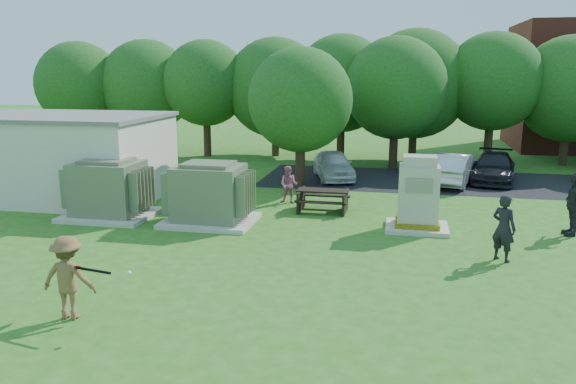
% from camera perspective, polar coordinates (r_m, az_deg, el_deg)
% --- Properties ---
extents(ground, '(120.00, 120.00, 0.00)m').
position_cam_1_polar(ground, '(14.34, -3.28, -8.46)').
color(ground, '#2D6619').
rests_on(ground, ground).
extents(service_building, '(10.00, 5.00, 3.20)m').
position_cam_1_polar(service_building, '(24.91, -24.12, 3.23)').
color(service_building, beige).
rests_on(service_building, ground).
extents(service_building_roof, '(10.20, 5.20, 0.15)m').
position_cam_1_polar(service_building_roof, '(24.73, -24.46, 7.06)').
color(service_building_roof, slate).
rests_on(service_building_roof, service_building).
extents(parking_strip, '(20.00, 6.00, 0.01)m').
position_cam_1_polar(parking_strip, '(27.15, 18.88, 0.90)').
color(parking_strip, '#232326').
rests_on(parking_strip, ground).
extents(transformer_left, '(3.00, 2.40, 2.07)m').
position_cam_1_polar(transformer_left, '(20.53, -17.76, 0.18)').
color(transformer_left, beige).
rests_on(transformer_left, ground).
extents(transformer_right, '(3.00, 2.40, 2.07)m').
position_cam_1_polar(transformer_right, '(19.00, -7.99, -0.29)').
color(transformer_right, beige).
rests_on(transformer_right, ground).
extents(generator_cabinet, '(1.98, 1.62, 2.42)m').
position_cam_1_polar(generator_cabinet, '(18.49, 13.09, -0.57)').
color(generator_cabinet, beige).
rests_on(generator_cabinet, ground).
extents(picnic_table, '(1.88, 1.41, 0.80)m').
position_cam_1_polar(picnic_table, '(20.50, 3.57, -0.60)').
color(picnic_table, black).
rests_on(picnic_table, ground).
extents(batter, '(1.18, 0.72, 1.78)m').
position_cam_1_polar(batter, '(12.56, -21.42, -8.09)').
color(batter, brown).
rests_on(batter, ground).
extents(person_by_generator, '(0.80, 0.77, 1.84)m').
position_cam_1_polar(person_by_generator, '(16.18, 21.06, -3.43)').
color(person_by_generator, black).
rests_on(person_by_generator, ground).
extents(person_at_picnic, '(0.75, 0.61, 1.46)m').
position_cam_1_polar(person_at_picnic, '(21.65, 0.09, 0.75)').
color(person_at_picnic, '#BF6580').
rests_on(person_at_picnic, ground).
extents(person_walking_right, '(0.55, 1.19, 1.99)m').
position_cam_1_polar(person_walking_right, '(19.55, 27.01, -1.11)').
color(person_walking_right, '#27262C').
rests_on(person_walking_right, ground).
extents(car_white, '(2.68, 4.24, 1.35)m').
position_cam_1_polar(car_white, '(26.61, 4.64, 2.77)').
color(car_white, silver).
rests_on(car_white, ground).
extents(car_silver_a, '(2.52, 4.54, 1.42)m').
position_cam_1_polar(car_silver_a, '(26.36, 16.46, 2.29)').
color(car_silver_a, silver).
rests_on(car_silver_a, ground).
extents(car_dark, '(2.60, 4.78, 1.31)m').
position_cam_1_polar(car_dark, '(27.67, 20.14, 2.38)').
color(car_dark, black).
rests_on(car_dark, ground).
extents(batting_equipment, '(1.38, 0.26, 0.09)m').
position_cam_1_polar(batting_equipment, '(11.96, -18.98, -7.51)').
color(batting_equipment, black).
rests_on(batting_equipment, ground).
extents(tree_row, '(41.30, 13.30, 7.30)m').
position_cam_1_polar(tree_row, '(31.50, 8.65, 10.53)').
color(tree_row, '#47301E').
rests_on(tree_row, ground).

